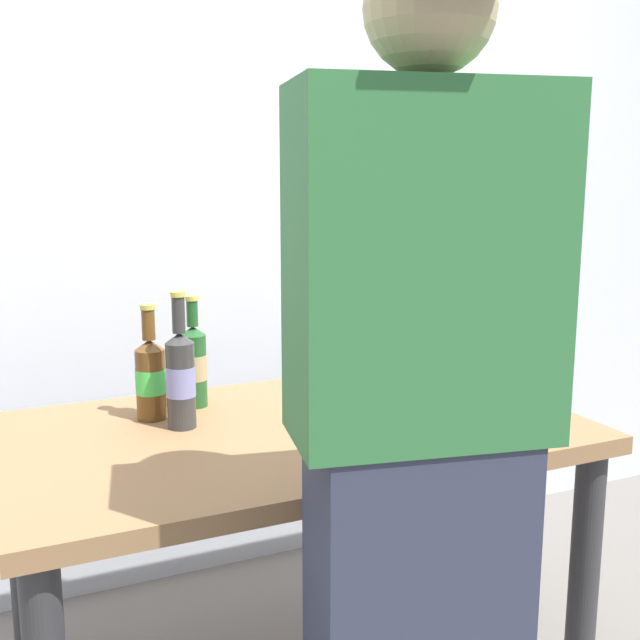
{
  "coord_description": "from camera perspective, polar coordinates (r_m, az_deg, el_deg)",
  "views": [
    {
      "loc": [
        -0.68,
        -1.64,
        1.33
      ],
      "look_at": [
        0.07,
        0.0,
        0.98
      ],
      "focal_mm": 43.37,
      "sensor_mm": 36.0,
      "label": 1
    }
  ],
  "objects": [
    {
      "name": "back_wall",
      "position": [
        2.51,
        -8.96,
        10.11
      ],
      "size": [
        6.0,
        0.1,
        2.6
      ],
      "primitive_type": "cube",
      "color": "silver",
      "rests_on": "ground"
    },
    {
      "name": "desk",
      "position": [
        1.91,
        -1.88,
        -10.77
      ],
      "size": [
        1.35,
        0.8,
        0.73
      ],
      "color": "olive",
      "rests_on": "ground"
    },
    {
      "name": "beer_bottle_dark",
      "position": [
        1.84,
        -10.25,
        -4.12
      ],
      "size": [
        0.07,
        0.07,
        0.33
      ],
      "color": "#333333",
      "rests_on": "desk"
    },
    {
      "name": "laptop",
      "position": [
        2.04,
        8.15,
        -4.91
      ],
      "size": [
        0.42,
        0.41,
        0.2
      ],
      "color": "#B7BABC",
      "rests_on": "desk"
    },
    {
      "name": "person_figure",
      "position": [
        1.32,
        7.29,
        -9.67
      ],
      "size": [
        0.46,
        0.34,
        1.7
      ],
      "color": "#2D3347",
      "rests_on": "ground"
    },
    {
      "name": "beer_bottle_amber",
      "position": [
        1.93,
        -12.4,
        -4.07
      ],
      "size": [
        0.07,
        0.07,
        0.28
      ],
      "color": "brown",
      "rests_on": "desk"
    },
    {
      "name": "beer_bottle_green",
      "position": [
        2.01,
        -9.3,
        -3.19
      ],
      "size": [
        0.07,
        0.07,
        0.29
      ],
      "color": "#1E5123",
      "rests_on": "desk"
    }
  ]
}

